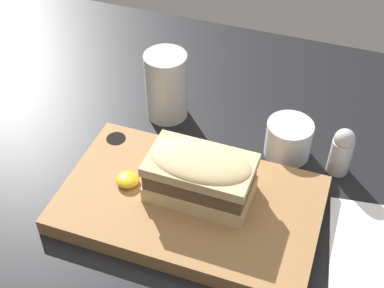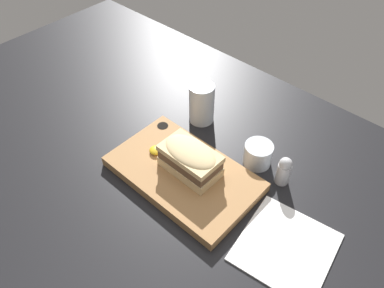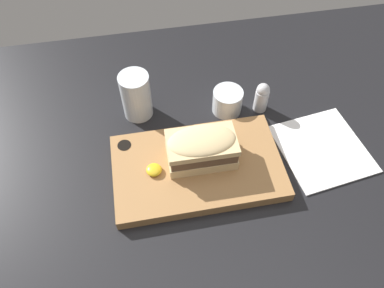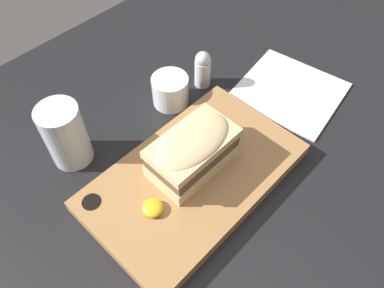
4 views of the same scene
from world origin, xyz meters
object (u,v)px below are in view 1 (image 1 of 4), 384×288
serving_board (189,204)px  water_glass (166,90)px  wine_glass (288,140)px  salt_shaker (342,151)px  sandwich (200,174)px

serving_board → water_glass: size_ratio=3.05×
serving_board → water_glass: bearing=119.6°
serving_board → wine_glass: bearing=56.9°
wine_glass → salt_shaker: salt_shaker is taller
sandwich → salt_shaker: sandwich is taller
serving_board → wine_glass: 19.69cm
wine_glass → serving_board: bearing=-123.1°
serving_board → salt_shaker: (18.95, 15.36, 2.80)cm
serving_board → salt_shaker: salt_shaker is taller
water_glass → salt_shaker: bearing=-7.7°
sandwich → wine_glass: (9.54, 15.15, -3.93)cm
sandwich → salt_shaker: size_ratio=1.81×
water_glass → wine_glass: water_glass is taller
water_glass → wine_glass: (21.75, -2.94, -2.42)cm
serving_board → salt_shaker: bearing=39.0°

